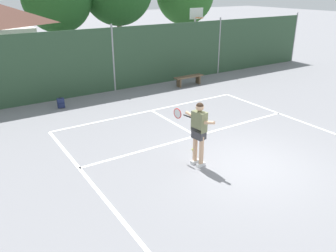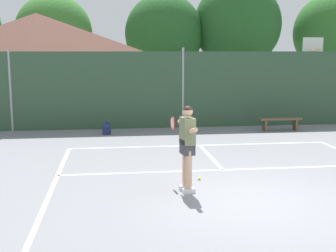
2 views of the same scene
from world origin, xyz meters
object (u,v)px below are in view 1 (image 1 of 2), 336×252
tennis_ball (193,149)px  courtside_bench (189,78)px  basketball_hoop (196,31)px  backpack_navy (61,103)px  tennis_player (199,128)px

tennis_ball → courtside_bench: bearing=54.9°
basketball_hoop → courtside_bench: 3.97m
backpack_navy → tennis_player: bearing=-75.7°
basketball_hoop → tennis_ball: bearing=-127.2°
basketball_hoop → tennis_player: bearing=-126.5°
tennis_ball → courtside_bench: 7.49m
tennis_player → backpack_navy: tennis_player is taller
tennis_ball → backpack_navy: size_ratio=0.14×
tennis_player → courtside_bench: 8.41m
backpack_navy → basketball_hoop: bearing=15.9°
basketball_hoop → tennis_player: (-7.03, -9.50, -1.20)m
tennis_ball → backpack_navy: 6.57m
tennis_player → courtside_bench: size_ratio=1.16×
backpack_navy → courtside_bench: (6.51, -0.07, 0.17)m
courtside_bench → backpack_navy: bearing=179.4°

